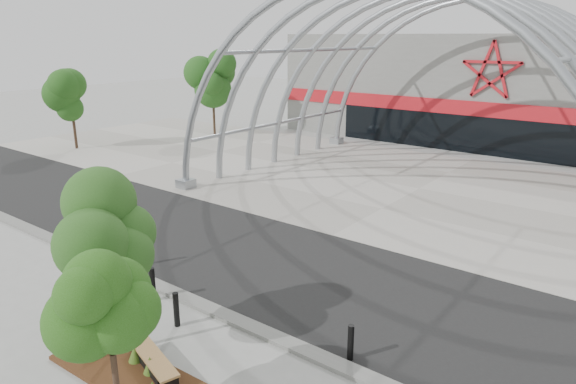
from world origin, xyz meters
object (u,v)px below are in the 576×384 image
bench_0 (81,318)px  bench_1 (153,364)px  street_tree_1 (109,320)px  street_tree_0 (106,243)px  bollard_2 (153,284)px

bench_0 → bench_1: bearing=-2.5°
street_tree_1 → bench_1: (-1.13, 1.70, -2.43)m
street_tree_1 → bench_1: street_tree_1 is taller
street_tree_0 → bench_1: 3.15m
street_tree_0 → bollard_2: size_ratio=3.89×
bench_0 → bollard_2: bearing=75.4°
bench_0 → bench_1: bench_1 is taller
street_tree_0 → bollard_2: bearing=122.3°
street_tree_0 → bench_1: bearing=1.0°
street_tree_0 → bench_0: 3.48m
street_tree_1 → bench_0: bearing=157.8°
street_tree_0 → bench_1: street_tree_0 is taller
bench_1 → bollard_2: size_ratio=2.01×
street_tree_0 → bollard_2: street_tree_0 is taller
street_tree_1 → bench_1: size_ratio=1.68×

